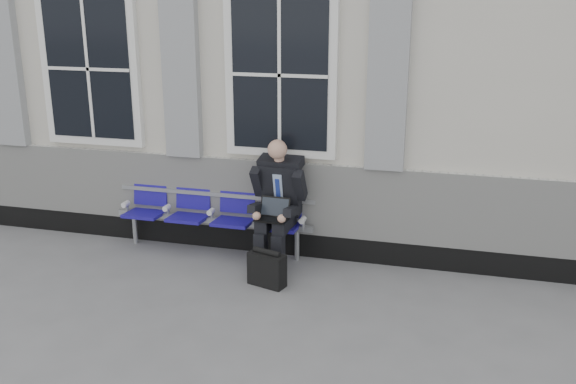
# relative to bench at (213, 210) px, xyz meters

# --- Properties ---
(ground) EXTENTS (70.00, 70.00, 0.00)m
(ground) POSITION_rel_bench_xyz_m (0.51, -1.32, -0.55)
(ground) COLOR slate
(ground) RESTS_ON ground
(station_building) EXTENTS (14.40, 4.40, 4.49)m
(station_building) POSITION_rel_bench_xyz_m (0.49, 2.15, 1.67)
(station_building) COLOR beige
(station_building) RESTS_ON ground
(bench) EXTENTS (2.60, 0.47, 0.91)m
(bench) POSITION_rel_bench_xyz_m (0.00, 0.00, 0.00)
(bench) COLOR #9EA0A3
(bench) RESTS_ON ground
(businessman) EXTENTS (0.65, 0.88, 1.54)m
(businessman) POSITION_rel_bench_xyz_m (0.89, -0.14, 0.27)
(businessman) COLOR black
(businessman) RESTS_ON ground
(briefcase) EXTENTS (0.46, 0.30, 0.44)m
(briefcase) POSITION_rel_bench_xyz_m (0.95, -0.81, -0.35)
(briefcase) COLOR black
(briefcase) RESTS_ON ground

